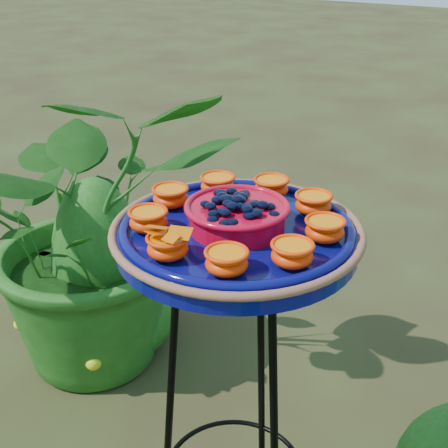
{
  "coord_description": "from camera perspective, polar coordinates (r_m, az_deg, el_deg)",
  "views": [
    {
      "loc": [
        0.55,
        -0.69,
        1.3
      ],
      "look_at": [
        0.11,
        0.09,
        0.85
      ],
      "focal_mm": 50.0,
      "sensor_mm": 36.0,
      "label": 1
    }
  ],
  "objects": [
    {
      "name": "feeder_dish",
      "position": [
        1.03,
        1.17,
        -0.49
      ],
      "size": [
        0.42,
        0.42,
        0.09
      ],
      "rotation": [
        0.0,
        0.0,
        0.04
      ],
      "color": "#070958",
      "rests_on": "tripod_stand"
    },
    {
      "name": "shrub_back_left",
      "position": [
        1.9,
        -11.69,
        -0.09
      ],
      "size": [
        1.11,
        1.1,
        0.93
      ],
      "primitive_type": "imported",
      "rotation": [
        0.0,
        0.0,
        0.71
      ],
      "color": "#1B5015",
      "rests_on": "ground"
    },
    {
      "name": "tripod_stand",
      "position": [
        1.23,
        1.02,
        -15.18
      ],
      "size": [
        0.3,
        0.32,
        0.79
      ],
      "rotation": [
        0.0,
        0.0,
        0.04
      ],
      "color": "black",
      "rests_on": "ground"
    }
  ]
}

